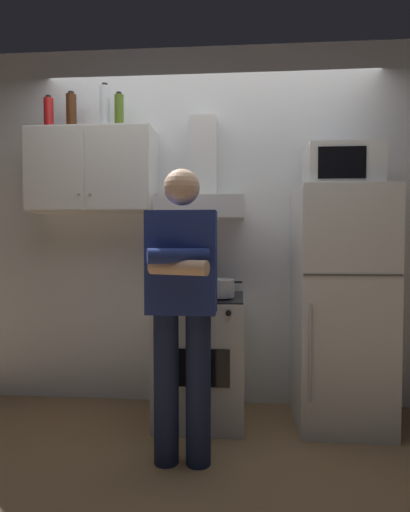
{
  "coord_description": "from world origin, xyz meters",
  "views": [
    {
      "loc": [
        0.21,
        -2.64,
        1.26
      ],
      "look_at": [
        0.0,
        0.0,
        1.15
      ],
      "focal_mm": 29.53,
      "sensor_mm": 36.0,
      "label": 1
    }
  ],
  "objects_px": {
    "cooking_pot": "(219,288)",
    "bottle_soda_red": "(49,114)",
    "range_hood": "(202,192)",
    "microwave": "(341,167)",
    "stove_oven": "(201,357)",
    "upper_cabinet": "(93,172)",
    "bottle_rum_dark": "(71,112)",
    "refrigerator": "(340,307)",
    "bottle_olive_oil": "(119,112)",
    "bottle_vodka_clear": "(105,108)",
    "person_standing": "(182,304)"
  },
  "relations": [
    {
      "from": "bottle_olive_oil",
      "to": "microwave",
      "type": "bearing_deg",
      "value": -3.28
    },
    {
      "from": "range_hood",
      "to": "refrigerator",
      "type": "distance_m",
      "value": 1.25
    },
    {
      "from": "upper_cabinet",
      "to": "bottle_rum_dark",
      "type": "distance_m",
      "value": 0.47
    },
    {
      "from": "microwave",
      "to": "bottle_olive_oil",
      "type": "xyz_separation_m",
      "value": [
        -1.55,
        0.09,
        0.43
      ]
    },
    {
      "from": "stove_oven",
      "to": "refrigerator",
      "type": "bearing_deg",
      "value": 0.04
    },
    {
      "from": "upper_cabinet",
      "to": "refrigerator",
      "type": "distance_m",
      "value": 2.0
    },
    {
      "from": "stove_oven",
      "to": "microwave",
      "type": "relative_size",
      "value": 1.82
    },
    {
      "from": "stove_oven",
      "to": "bottle_vodka_clear",
      "type": "distance_m",
      "value": 1.92
    },
    {
      "from": "upper_cabinet",
      "to": "bottle_soda_red",
      "type": "xyz_separation_m",
      "value": [
        -0.31,
        -0.03,
        0.42
      ]
    },
    {
      "from": "microwave",
      "to": "bottle_olive_oil",
      "type": "distance_m",
      "value": 1.61
    },
    {
      "from": "microwave",
      "to": "bottle_soda_red",
      "type": "height_order",
      "value": "bottle_soda_red"
    },
    {
      "from": "refrigerator",
      "to": "upper_cabinet",
      "type": "bearing_deg",
      "value": 175.93
    },
    {
      "from": "microwave",
      "to": "bottle_soda_red",
      "type": "distance_m",
      "value": 2.11
    },
    {
      "from": "range_hood",
      "to": "bottle_vodka_clear",
      "type": "relative_size",
      "value": 2.22
    },
    {
      "from": "bottle_soda_red",
      "to": "bottle_vodka_clear",
      "type": "xyz_separation_m",
      "value": [
        0.4,
        0.05,
        0.05
      ]
    },
    {
      "from": "stove_oven",
      "to": "person_standing",
      "type": "bearing_deg",
      "value": -94.72
    },
    {
      "from": "range_hood",
      "to": "bottle_olive_oil",
      "type": "xyz_separation_m",
      "value": [
        -0.6,
        -0.02,
        0.58
      ]
    },
    {
      "from": "stove_oven",
      "to": "bottle_rum_dark",
      "type": "bearing_deg",
      "value": 171.79
    },
    {
      "from": "microwave",
      "to": "stove_oven",
      "type": "bearing_deg",
      "value": -178.85
    },
    {
      "from": "bottle_soda_red",
      "to": "stove_oven",
      "type": "bearing_deg",
      "value": -4.82
    },
    {
      "from": "cooking_pot",
      "to": "bottle_vodka_clear",
      "type": "xyz_separation_m",
      "value": [
        -0.84,
        0.26,
        1.28
      ]
    },
    {
      "from": "person_standing",
      "to": "bottle_soda_red",
      "type": "height_order",
      "value": "bottle_soda_red"
    },
    {
      "from": "upper_cabinet",
      "to": "bottle_rum_dark",
      "type": "xyz_separation_m",
      "value": [
        -0.16,
        0.01,
        0.44
      ]
    },
    {
      "from": "upper_cabinet",
      "to": "person_standing",
      "type": "distance_m",
      "value": 1.35
    },
    {
      "from": "bottle_soda_red",
      "to": "bottle_rum_dark",
      "type": "relative_size",
      "value": 0.86
    },
    {
      "from": "bottle_vodka_clear",
      "to": "bottle_olive_oil",
      "type": "distance_m",
      "value": 0.13
    },
    {
      "from": "range_hood",
      "to": "microwave",
      "type": "relative_size",
      "value": 1.56
    },
    {
      "from": "person_standing",
      "to": "cooking_pot",
      "type": "bearing_deg",
      "value": 69.7
    },
    {
      "from": "upper_cabinet",
      "to": "microwave",
      "type": "bearing_deg",
      "value": -3.48
    },
    {
      "from": "upper_cabinet",
      "to": "range_hood",
      "type": "bearing_deg",
      "value": 0.09
    },
    {
      "from": "refrigerator",
      "to": "bottle_olive_oil",
      "type": "height_order",
      "value": "bottle_olive_oil"
    },
    {
      "from": "cooking_pot",
      "to": "bottle_rum_dark",
      "type": "distance_m",
      "value": 1.68
    },
    {
      "from": "upper_cabinet",
      "to": "cooking_pot",
      "type": "xyz_separation_m",
      "value": [
        0.93,
        -0.24,
        -0.82
      ]
    },
    {
      "from": "cooking_pot",
      "to": "range_hood",
      "type": "bearing_deg",
      "value": 117.88
    },
    {
      "from": "cooking_pot",
      "to": "bottle_olive_oil",
      "type": "bearing_deg",
      "value": 162.69
    },
    {
      "from": "range_hood",
      "to": "person_standing",
      "type": "relative_size",
      "value": 0.46
    },
    {
      "from": "upper_cabinet",
      "to": "stove_oven",
      "type": "relative_size",
      "value": 1.03
    },
    {
      "from": "refrigerator",
      "to": "bottle_soda_red",
      "type": "xyz_separation_m",
      "value": [
        -2.06,
        0.09,
        1.37
      ]
    },
    {
      "from": "cooking_pot",
      "to": "bottle_soda_red",
      "type": "xyz_separation_m",
      "value": [
        -1.24,
        0.21,
        1.23
      ]
    },
    {
      "from": "stove_oven",
      "to": "bottle_soda_red",
      "type": "distance_m",
      "value": 2.06
    },
    {
      "from": "cooking_pot",
      "to": "refrigerator",
      "type": "bearing_deg",
      "value": 8.32
    },
    {
      "from": "bottle_rum_dark",
      "to": "bottle_vodka_clear",
      "type": "bearing_deg",
      "value": 0.56
    },
    {
      "from": "upper_cabinet",
      "to": "bottle_vodka_clear",
      "type": "relative_size",
      "value": 2.67
    },
    {
      "from": "bottle_olive_oil",
      "to": "bottle_rum_dark",
      "type": "bearing_deg",
      "value": 175.13
    },
    {
      "from": "upper_cabinet",
      "to": "range_hood",
      "type": "distance_m",
      "value": 0.81
    },
    {
      "from": "bottle_rum_dark",
      "to": "bottle_olive_oil",
      "type": "height_order",
      "value": "bottle_rum_dark"
    },
    {
      "from": "refrigerator",
      "to": "bottle_olive_oil",
      "type": "relative_size",
      "value": 6.15
    },
    {
      "from": "stove_oven",
      "to": "upper_cabinet",
      "type": "bearing_deg",
      "value": 171.1
    },
    {
      "from": "upper_cabinet",
      "to": "stove_oven",
      "type": "distance_m",
      "value": 1.55
    },
    {
      "from": "cooking_pot",
      "to": "bottle_vodka_clear",
      "type": "height_order",
      "value": "bottle_vodka_clear"
    }
  ]
}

